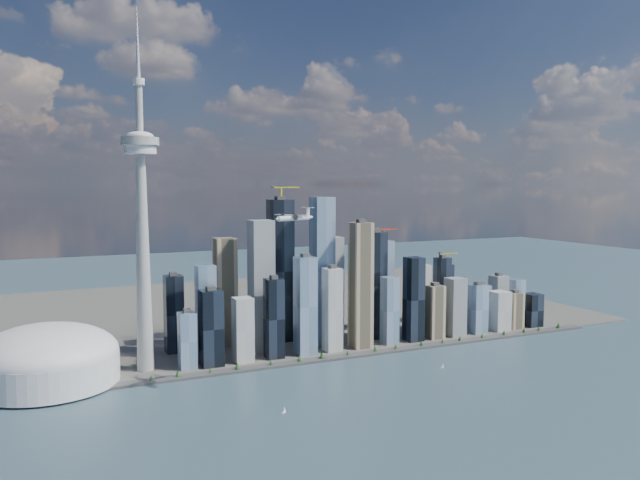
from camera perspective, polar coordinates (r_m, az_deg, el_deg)
name	(u,v)px	position (r m, az deg, el deg)	size (l,w,h in m)	color
ground	(420,407)	(852.50, 9.11, -14.88)	(4000.00, 4000.00, 0.00)	#314956
seawall	(336,358)	(1058.45, 1.45, -10.70)	(1100.00, 22.00, 4.00)	#383838
land	(251,309)	(1464.96, -6.36, -6.29)	(1400.00, 900.00, 3.00)	#4C4C47
shoreline_trees	(336,354)	(1056.62, 1.45, -10.35)	(960.53, 7.20, 8.80)	#3F2D1E
skyscraper_cluster	(344,295)	(1140.54, 2.24, -5.05)	(736.00, 142.00, 285.83)	black
needle_tower	(142,220)	(987.16, -15.97, 1.74)	(56.00, 56.00, 550.50)	#A4A59F
dome_stadium	(47,359)	(996.68, -23.69, -9.92)	(200.00, 200.00, 86.00)	silver
airplane	(294,217)	(858.51, -2.35, 2.09)	(69.15, 62.02, 17.62)	white
sailboat_west	(284,411)	(824.73, -3.29, -15.31)	(6.52, 2.95, 9.02)	white
sailboat_east	(443,366)	(1027.21, 11.15, -11.26)	(5.98, 2.02, 8.28)	white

